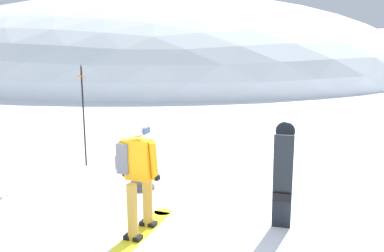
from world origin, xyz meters
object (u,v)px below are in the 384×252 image
snowboarder_main (137,174)px  rock_dark (141,188)px  spare_snowboard (283,177)px  piste_marker_near (83,109)px

snowboarder_main → rock_dark: size_ratio=3.40×
snowboarder_main → rock_dark: 2.09m
spare_snowboard → rock_dark: 3.02m
snowboarder_main → spare_snowboard: size_ratio=1.12×
piste_marker_near → rock_dark: piste_marker_near is taller
rock_dark → snowboarder_main: bearing=-69.0°
snowboarder_main → spare_snowboard: bearing=17.7°
spare_snowboard → rock_dark: size_ratio=3.04×
spare_snowboard → piste_marker_near: size_ratio=0.72×
spare_snowboard → piste_marker_near: bearing=153.9°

